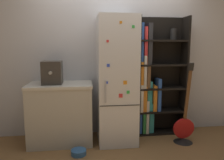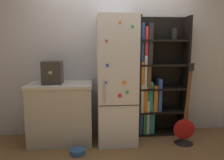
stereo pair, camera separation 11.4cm
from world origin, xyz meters
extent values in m
plane|color=olive|center=(0.00, 0.00, 0.00)|extent=(16.00, 16.00, 0.00)
cube|color=silver|center=(0.00, 0.47, 1.30)|extent=(8.00, 0.05, 2.60)
cube|color=silver|center=(0.00, 0.11, 0.94)|extent=(0.57, 0.67, 1.88)
cube|color=#333333|center=(0.00, -0.22, 0.64)|extent=(0.56, 0.01, 0.01)
cube|color=#B2B2B7|center=(-0.20, -0.24, 0.84)|extent=(0.02, 0.02, 0.30)
cube|color=red|center=(0.01, -0.23, 0.78)|extent=(0.05, 0.02, 0.05)
cube|color=orange|center=(0.07, -0.23, 0.96)|extent=(0.05, 0.01, 0.05)
cube|color=blue|center=(-0.16, -0.23, 1.19)|extent=(0.04, 0.01, 0.04)
cube|color=orange|center=(0.01, -0.23, 1.75)|extent=(0.03, 0.01, 0.03)
cube|color=green|center=(0.11, -0.23, 0.82)|extent=(0.04, 0.02, 0.04)
cube|color=red|center=(-0.17, -0.23, 1.51)|extent=(0.03, 0.01, 0.03)
cube|color=green|center=(0.17, -0.23, 1.70)|extent=(0.04, 0.01, 0.04)
cube|color=blue|center=(-0.18, -0.23, 0.96)|extent=(0.03, 0.01, 0.03)
cube|color=black|center=(0.38, 0.30, 0.96)|extent=(0.03, 0.30, 1.92)
cube|color=black|center=(1.16, 0.30, 0.96)|extent=(0.03, 0.30, 1.92)
cube|color=black|center=(0.77, 0.43, 0.96)|extent=(0.81, 0.03, 1.92)
cube|color=black|center=(0.77, 0.30, 0.01)|extent=(0.75, 0.27, 0.03)
cube|color=black|center=(0.77, 0.30, 0.38)|extent=(0.75, 0.27, 0.03)
cube|color=black|center=(0.77, 0.30, 0.77)|extent=(0.75, 0.27, 0.03)
cube|color=black|center=(0.77, 0.30, 1.15)|extent=(0.75, 0.27, 0.03)
cube|color=black|center=(0.77, 0.30, 1.53)|extent=(0.75, 0.27, 0.03)
cube|color=#2D59B2|center=(0.42, 0.30, 0.27)|extent=(0.04, 0.19, 0.49)
cube|color=#338C3F|center=(0.48, 0.30, 0.24)|extent=(0.05, 0.23, 0.42)
cube|color=silver|center=(0.53, 0.30, 0.30)|extent=(0.04, 0.23, 0.54)
cube|color=teal|center=(0.60, 0.31, 0.27)|extent=(0.07, 0.20, 0.49)
cube|color=silver|center=(0.42, 0.29, 0.62)|extent=(0.04, 0.25, 0.44)
cube|color=orange|center=(0.48, 0.29, 0.61)|extent=(0.06, 0.22, 0.41)
cube|color=teal|center=(0.56, 0.31, 0.64)|extent=(0.08, 0.19, 0.49)
cube|color=orange|center=(0.65, 0.29, 0.61)|extent=(0.06, 0.21, 0.42)
cube|color=#2D59B2|center=(0.72, 0.29, 0.66)|extent=(0.05, 0.22, 0.53)
cube|color=orange|center=(0.42, 0.30, 0.99)|extent=(0.04, 0.24, 0.42)
cube|color=silver|center=(0.47, 0.30, 1.04)|extent=(0.04, 0.25, 0.52)
cube|color=brown|center=(0.53, 0.30, 1.03)|extent=(0.06, 0.21, 0.50)
cube|color=#2D59B2|center=(0.42, 0.31, 1.49)|extent=(0.05, 0.19, 0.64)
cube|color=red|center=(0.48, 0.30, 1.46)|extent=(0.04, 0.22, 0.58)
cube|color=#262628|center=(0.54, 0.30, 1.48)|extent=(0.06, 0.22, 0.64)
cylinder|color=black|center=(0.95, 0.30, 1.64)|extent=(0.10, 0.10, 0.18)
cube|color=#BCB7A8|center=(-0.84, 0.15, 0.43)|extent=(0.92, 0.60, 0.86)
cube|color=beige|center=(-0.84, 0.15, 0.88)|extent=(0.94, 0.62, 0.04)
cube|color=#38332D|center=(-0.94, 0.14, 1.07)|extent=(0.28, 0.29, 0.33)
cylinder|color=#A5A39E|center=(-0.94, -0.04, 1.08)|extent=(0.04, 0.06, 0.04)
cone|color=black|center=(1.00, -0.12, 0.03)|extent=(0.29, 0.29, 0.06)
cylinder|color=#B21919|center=(1.00, -0.12, 0.22)|extent=(0.32, 0.09, 0.32)
cube|color=brown|center=(1.00, -0.19, 0.75)|extent=(0.04, 0.12, 0.73)
cube|color=black|center=(1.00, -0.25, 1.16)|extent=(0.07, 0.04, 0.11)
cylinder|color=#3366A5|center=(-0.57, -0.32, 0.03)|extent=(0.21, 0.21, 0.07)
torus|color=#3366A5|center=(-0.57, -0.32, 0.06)|extent=(0.21, 0.21, 0.01)
camera|label=1|loc=(-0.48, -3.11, 1.43)|focal=35.00mm
camera|label=2|loc=(-0.36, -3.12, 1.43)|focal=35.00mm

